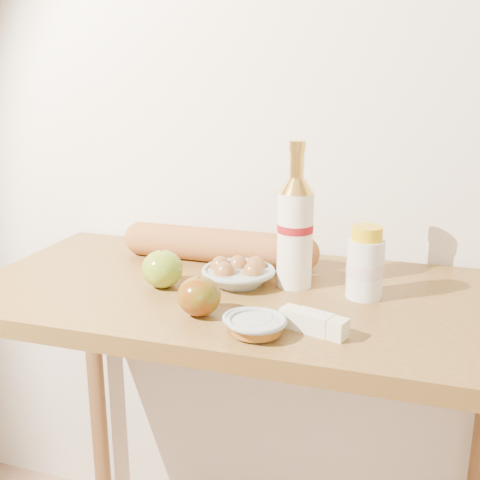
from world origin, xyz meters
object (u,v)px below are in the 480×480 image
at_px(table, 244,340).
at_px(bourbon_bottle, 295,229).
at_px(egg_bowl, 238,274).
at_px(cream_bottle, 365,265).
at_px(baguette, 218,246).

bearing_deg(table, bourbon_bottle, 29.12).
bearing_deg(egg_bowl, cream_bottle, 1.22).
height_order(table, baguette, baguette).
bearing_deg(bourbon_bottle, table, -132.11).
xyz_separation_m(cream_bottle, baguette, (-0.37, 0.13, -0.03)).
relative_size(bourbon_bottle, egg_bowl, 1.52).
height_order(cream_bottle, baguette, cream_bottle).
distance_m(bourbon_bottle, egg_bowl, 0.16).
distance_m(table, baguette, 0.26).
bearing_deg(cream_bottle, egg_bowl, 178.73).
xyz_separation_m(egg_bowl, baguette, (-0.10, 0.13, 0.02)).
height_order(cream_bottle, egg_bowl, cream_bottle).
xyz_separation_m(table, bourbon_bottle, (0.10, 0.05, 0.25)).
xyz_separation_m(bourbon_bottle, egg_bowl, (-0.12, -0.03, -0.11)).
height_order(table, bourbon_bottle, bourbon_bottle).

